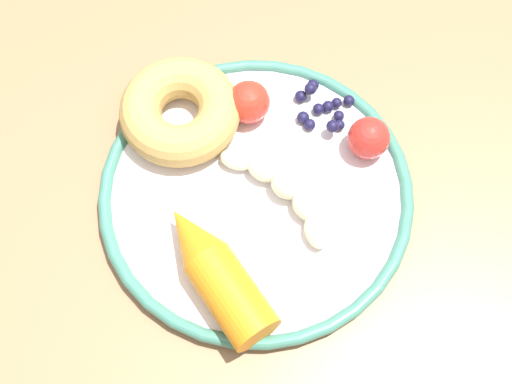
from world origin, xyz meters
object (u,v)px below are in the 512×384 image
object	(u,v)px
dining_table	(309,283)
blueberry_pile	(321,108)
banana	(284,187)
tomato_near	(369,138)
carrot_orange	(215,271)
plate	(256,193)
tomato_mid	(249,102)
donut	(180,111)

from	to	relation	value
dining_table	blueberry_pile	bearing A→B (deg)	-7.44
banana	tomato_near	xyz separation A→B (m)	(0.04, -0.08, 0.01)
carrot_orange	plate	bearing A→B (deg)	-26.44
carrot_orange	blueberry_pile	distance (m)	0.19
banana	tomato_mid	distance (m)	0.09
donut	tomato_mid	xyz separation A→B (m)	(0.01, -0.06, 0.00)
dining_table	blueberry_pile	world-z (taller)	blueberry_pile
dining_table	banana	world-z (taller)	banana
carrot_orange	tomato_mid	world-z (taller)	carrot_orange
banana	tomato_near	size ratio (longest dim) A/B	2.74
tomato_mid	plate	bearing A→B (deg)	-179.10
plate	tomato_mid	size ratio (longest dim) A/B	7.10
donut	tomato_mid	distance (m)	0.06
dining_table	plate	xyz separation A→B (m)	(0.06, 0.05, 0.09)
banana	tomato_mid	xyz separation A→B (m)	(0.09, 0.03, 0.01)
blueberry_pile	banana	bearing A→B (deg)	152.80
donut	plate	bearing A→B (deg)	-139.83
plate	donut	bearing A→B (deg)	40.17
plate	donut	distance (m)	0.10
carrot_orange	dining_table	bearing A→B (deg)	-77.61
donut	dining_table	bearing A→B (deg)	-140.16
plate	tomato_mid	distance (m)	0.09
plate	carrot_orange	xyz separation A→B (m)	(-0.08, 0.04, 0.02)
carrot_orange	tomato_near	size ratio (longest dim) A/B	3.47
plate	tomato_near	world-z (taller)	tomato_near
plate	donut	size ratio (longest dim) A/B	2.54
dining_table	plate	world-z (taller)	plate
plate	tomato_mid	bearing A→B (deg)	0.90
donut	tomato_near	xyz separation A→B (m)	(-0.04, -0.17, -0.00)
dining_table	tomato_mid	distance (m)	0.19
blueberry_pile	tomato_near	distance (m)	0.06
plate	blueberry_pile	distance (m)	0.11
banana	donut	xyz separation A→B (m)	(0.08, 0.09, 0.01)
tomato_mid	banana	bearing A→B (deg)	-162.97
plate	tomato_near	xyz separation A→B (m)	(0.04, -0.10, 0.02)
blueberry_pile	tomato_mid	bearing A→B (deg)	87.67
dining_table	tomato_mid	bearing A→B (deg)	19.48
carrot_orange	tomato_near	distance (m)	0.19
dining_table	donut	size ratio (longest dim) A/B	10.66
banana	donut	size ratio (longest dim) A/B	0.95
banana	tomato_mid	world-z (taller)	tomato_mid
plate	tomato_near	size ratio (longest dim) A/B	7.33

